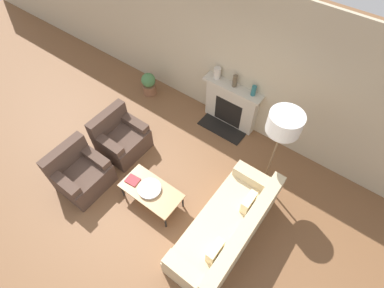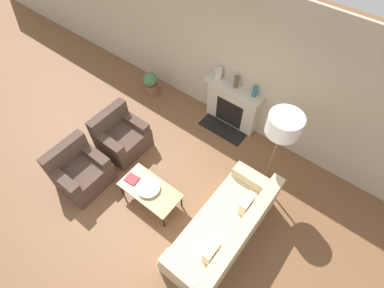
# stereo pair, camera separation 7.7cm
# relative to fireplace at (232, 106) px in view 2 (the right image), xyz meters

# --- Properties ---
(ground_plane) EXTENTS (18.00, 18.00, 0.00)m
(ground_plane) POSITION_rel_fireplace_xyz_m (0.20, -2.56, -0.49)
(ground_plane) COLOR brown
(wall_back) EXTENTS (18.00, 0.06, 2.90)m
(wall_back) POSITION_rel_fireplace_xyz_m (0.20, 0.15, 0.96)
(wall_back) COLOR #BCAD8E
(wall_back) RESTS_ON ground_plane
(fireplace) EXTENTS (1.24, 0.59, 1.01)m
(fireplace) POSITION_rel_fireplace_xyz_m (0.00, 0.00, 0.00)
(fireplace) COLOR beige
(fireplace) RESTS_ON ground_plane
(couch) EXTENTS (0.86, 2.10, 0.87)m
(couch) POSITION_rel_fireplace_xyz_m (1.34, -2.20, -0.17)
(couch) COLOR #CCB78E
(couch) RESTS_ON ground_plane
(armchair_near) EXTENTS (0.79, 0.85, 0.86)m
(armchair_near) POSITION_rel_fireplace_xyz_m (-1.32, -2.90, -0.17)
(armchair_near) COLOR #4C382D
(armchair_near) RESTS_ON ground_plane
(armchair_far) EXTENTS (0.79, 0.85, 0.86)m
(armchair_far) POSITION_rel_fireplace_xyz_m (-1.32, -1.89, -0.17)
(armchair_far) COLOR #4C382D
(armchair_far) RESTS_ON ground_plane
(coffee_table) EXTENTS (1.07, 0.55, 0.38)m
(coffee_table) POSITION_rel_fireplace_xyz_m (-0.06, -2.42, -0.14)
(coffee_table) COLOR tan
(coffee_table) RESTS_ON ground_plane
(bowl) EXTENTS (0.40, 0.40, 0.06)m
(bowl) POSITION_rel_fireplace_xyz_m (-0.08, -2.42, -0.08)
(bowl) COLOR silver
(bowl) RESTS_ON coffee_table
(book) EXTENTS (0.25, 0.21, 0.02)m
(book) POSITION_rel_fireplace_xyz_m (-0.44, -2.47, -0.10)
(book) COLOR #9E2D33
(book) RESTS_ON coffee_table
(floor_lamp) EXTENTS (0.52, 0.52, 1.82)m
(floor_lamp) POSITION_rel_fireplace_xyz_m (1.34, -0.89, 1.10)
(floor_lamp) COLOR brown
(floor_lamp) RESTS_ON ground_plane
(mantel_vase_left) EXTENTS (0.14, 0.14, 0.23)m
(mantel_vase_left) POSITION_rel_fireplace_xyz_m (-0.39, 0.02, 0.63)
(mantel_vase_left) COLOR beige
(mantel_vase_left) RESTS_ON fireplace
(mantel_vase_center_left) EXTENTS (0.09, 0.09, 0.25)m
(mantel_vase_center_left) POSITION_rel_fireplace_xyz_m (0.01, 0.02, 0.64)
(mantel_vase_center_left) COLOR brown
(mantel_vase_center_left) RESTS_ON fireplace
(mantel_vase_center_right) EXTENTS (0.09, 0.09, 0.21)m
(mantel_vase_center_right) POSITION_rel_fireplace_xyz_m (0.42, 0.02, 0.62)
(mantel_vase_center_right) COLOR #28666B
(mantel_vase_center_right) RESTS_ON fireplace
(potted_plant) EXTENTS (0.32, 0.32, 0.55)m
(potted_plant) POSITION_rel_fireplace_xyz_m (-1.98, -0.34, -0.21)
(potted_plant) COLOR brown
(potted_plant) RESTS_ON ground_plane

